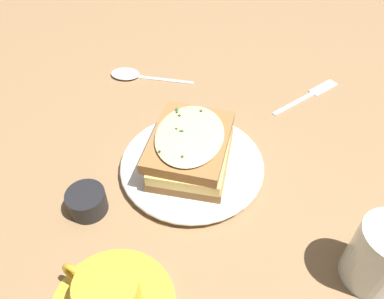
{
  "coord_description": "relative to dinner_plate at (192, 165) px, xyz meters",
  "views": [
    {
      "loc": [
        -0.18,
        -0.39,
        0.47
      ],
      "look_at": [
        -0.03,
        -0.01,
        0.05
      ],
      "focal_mm": 35.0,
      "sensor_mm": 36.0,
      "label": 1
    }
  ],
  "objects": [
    {
      "name": "ground_plane",
      "position": [
        0.03,
        0.01,
        -0.01
      ],
      "size": [
        2.4,
        2.4,
        0.0
      ],
      "primitive_type": "plane",
      "color": "olive"
    },
    {
      "name": "dinner_plate",
      "position": [
        0.0,
        0.0,
        0.0
      ],
      "size": [
        0.24,
        0.24,
        0.02
      ],
      "color": "white",
      "rests_on": "ground_plane"
    },
    {
      "name": "sandwich",
      "position": [
        -0.0,
        0.0,
        0.04
      ],
      "size": [
        0.18,
        0.19,
        0.07
      ],
      "rotation": [
        0.0,
        0.0,
        0.99
      ],
      "color": "olive",
      "rests_on": "dinner_plate"
    },
    {
      "name": "teacup_with_saucer",
      "position": [
        -0.18,
        -0.17,
        0.02
      ],
      "size": [
        0.16,
        0.16,
        0.07
      ],
      "rotation": [
        0.0,
        0.0,
        2.26
      ],
      "color": "gold",
      "rests_on": "ground_plane"
    },
    {
      "name": "water_glass",
      "position": [
        0.15,
        -0.26,
        0.04
      ],
      "size": [
        0.07,
        0.07,
        0.1
      ],
      "primitive_type": "cylinder",
      "color": "silver",
      "rests_on": "ground_plane"
    },
    {
      "name": "fork",
      "position": [
        0.3,
        0.1,
        -0.01
      ],
      "size": [
        0.18,
        0.06,
        0.0
      ],
      "rotation": [
        0.0,
        0.0,
        4.96
      ],
      "color": "silver",
      "rests_on": "ground_plane"
    },
    {
      "name": "spoon",
      "position": [
        -0.03,
        0.3,
        -0.01
      ],
      "size": [
        0.17,
        0.12,
        0.01
      ],
      "rotation": [
        0.0,
        0.0,
        1.0
      ],
      "color": "silver",
      "rests_on": "ground_plane"
    },
    {
      "name": "condiment_pot",
      "position": [
        -0.17,
        -0.02,
        0.01
      ],
      "size": [
        0.06,
        0.06,
        0.04
      ],
      "primitive_type": "cylinder",
      "color": "black",
      "rests_on": "ground_plane"
    }
  ]
}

